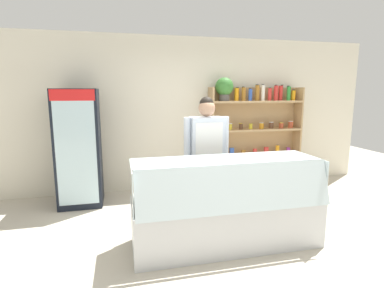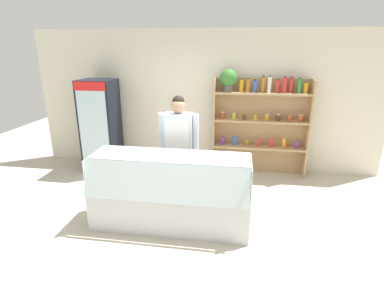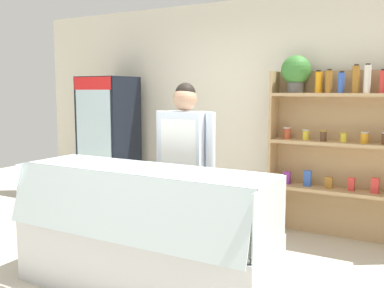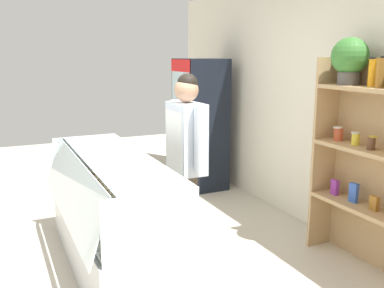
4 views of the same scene
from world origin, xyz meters
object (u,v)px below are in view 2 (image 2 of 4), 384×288
at_px(shelving_unit, 255,115).
at_px(deli_display_case, 171,204).
at_px(drinks_fridge, 101,126).
at_px(shop_clerk, 179,140).

bearing_deg(shelving_unit, deli_display_case, -120.29).
bearing_deg(drinks_fridge, deli_display_case, -44.24).
height_order(deli_display_case, shop_clerk, shop_clerk).
height_order(drinks_fridge, deli_display_case, drinks_fridge).
distance_m(shelving_unit, shop_clerk, 1.77).
height_order(drinks_fridge, shop_clerk, drinks_fridge).
bearing_deg(deli_display_case, drinks_fridge, 135.76).
height_order(shelving_unit, deli_display_case, shelving_unit).
bearing_deg(shelving_unit, shop_clerk, -133.03).
distance_m(shelving_unit, deli_display_case, 2.49).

